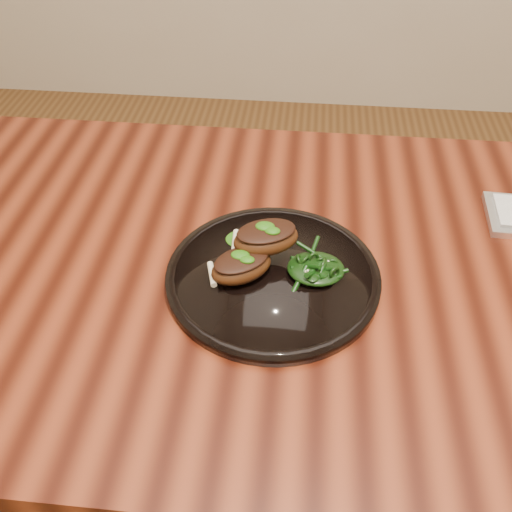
{
  "coord_description": "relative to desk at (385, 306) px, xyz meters",
  "views": [
    {
      "loc": [
        -0.15,
        -0.65,
        1.35
      ],
      "look_at": [
        -0.21,
        -0.02,
        0.78
      ],
      "focal_mm": 40.0,
      "sensor_mm": 36.0,
      "label": 1
    }
  ],
  "objects": [
    {
      "name": "lamb_chop_back",
      "position": [
        -0.19,
        -0.01,
        0.14
      ],
      "size": [
        0.11,
        0.1,
        0.04
      ],
      "color": "#42200C",
      "rests_on": "plate"
    },
    {
      "name": "plate",
      "position": [
        -0.18,
        -0.04,
        0.09
      ],
      "size": [
        0.32,
        0.32,
        0.02
      ],
      "color": "black",
      "rests_on": "desk"
    },
    {
      "name": "desk",
      "position": [
        0.0,
        0.0,
        0.0
      ],
      "size": [
        1.6,
        0.8,
        0.75
      ],
      "color": "black",
      "rests_on": "ground"
    },
    {
      "name": "herb_smear",
      "position": [
        -0.22,
        0.02,
        0.1
      ],
      "size": [
        0.08,
        0.05,
        0.01
      ],
      "primitive_type": "ellipsoid",
      "color": "#164D08",
      "rests_on": "plate"
    },
    {
      "name": "lamb_chop_front",
      "position": [
        -0.23,
        -0.06,
        0.12
      ],
      "size": [
        0.11,
        0.1,
        0.04
      ],
      "color": "#42200C",
      "rests_on": "plate"
    },
    {
      "name": "greens_heap",
      "position": [
        -0.12,
        -0.04,
        0.11
      ],
      "size": [
        0.08,
        0.08,
        0.03
      ],
      "color": "black",
      "rests_on": "plate"
    }
  ]
}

